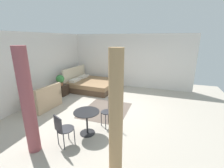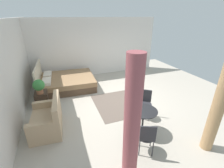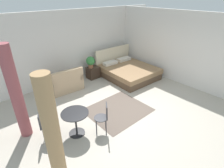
# 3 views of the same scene
# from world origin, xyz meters

# --- Properties ---
(ground_plane) EXTENTS (9.22, 9.53, 0.02)m
(ground_plane) POSITION_xyz_m (0.00, 0.00, -0.01)
(ground_plane) COLOR #B2A899
(wall_back) EXTENTS (9.22, 0.12, 2.86)m
(wall_back) POSITION_xyz_m (0.00, 3.26, 1.43)
(wall_back) COLOR silver
(wall_back) RESTS_ON ground
(wall_right) EXTENTS (0.12, 6.53, 2.86)m
(wall_right) POSITION_xyz_m (3.11, 0.00, 1.43)
(wall_right) COLOR silver
(wall_right) RESTS_ON ground
(area_rug) EXTENTS (1.88, 1.63, 0.01)m
(area_rug) POSITION_xyz_m (-0.27, 0.13, 0.00)
(area_rug) COLOR #66564C
(area_rug) RESTS_ON ground
(bed) EXTENTS (2.08, 2.34, 1.13)m
(bed) POSITION_xyz_m (1.85, 1.76, 0.27)
(bed) COLOR brown
(bed) RESTS_ON ground
(couch) EXTENTS (1.26, 0.86, 0.92)m
(couch) POSITION_xyz_m (-0.84, 2.46, 0.31)
(couch) COLOR tan
(couch) RESTS_ON ground
(nightstand) EXTENTS (0.52, 0.41, 0.51)m
(nightstand) POSITION_xyz_m (0.60, 2.68, 0.25)
(nightstand) COLOR #38281E
(nightstand) RESTS_ON ground
(potted_plant) EXTENTS (0.38, 0.38, 0.50)m
(potted_plant) POSITION_xyz_m (0.50, 2.68, 0.79)
(potted_plant) COLOR #935B3D
(potted_plant) RESTS_ON nightstand
(balcony_table) EXTENTS (0.72, 0.72, 0.68)m
(balcony_table) POSITION_xyz_m (-1.84, 0.09, 0.48)
(balcony_table) COLOR black
(balcony_table) RESTS_ON ground
(cafe_chair_near_window) EXTENTS (0.51, 0.51, 0.89)m
(cafe_chair_near_window) POSITION_xyz_m (-1.24, -0.35, 0.55)
(cafe_chair_near_window) COLOR #2D2D33
(cafe_chair_near_window) RESTS_ON ground
(cafe_chair_near_couch) EXTENTS (0.56, 0.56, 0.85)m
(cafe_chair_near_couch) POSITION_xyz_m (-2.51, 0.40, 0.51)
(cafe_chair_near_couch) COLOR #2D2D33
(cafe_chair_near_couch) RESTS_ON ground
(curtain_left) EXTENTS (0.26, 0.26, 2.48)m
(curtain_left) POSITION_xyz_m (-2.86, -1.08, 1.24)
(curtain_left) COLOR tan
(curtain_left) RESTS_ON ground
(curtain_right) EXTENTS (0.29, 0.29, 2.48)m
(curtain_right) POSITION_xyz_m (-2.86, 0.98, 1.24)
(curtain_right) COLOR #994C51
(curtain_right) RESTS_ON ground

